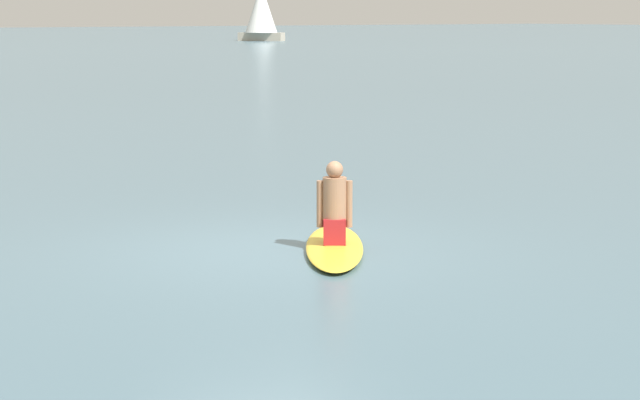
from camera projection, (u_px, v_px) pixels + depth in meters
The scene contains 4 objects.
ground_plane at pixel (269, 252), 13.09m from camera, with size 400.00×400.00×0.00m, color slate.
surfboard at pixel (334, 247), 13.15m from camera, with size 2.70×0.67×0.09m, color gold.
person_paddler at pixel (335, 206), 13.07m from camera, with size 0.39×0.41×0.96m.
sailboat_far_right at pixel (261, 11), 110.64m from camera, with size 4.42×4.42×6.26m.
Camera 1 is at (-6.62, -10.99, 2.75)m, focal length 63.25 mm.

